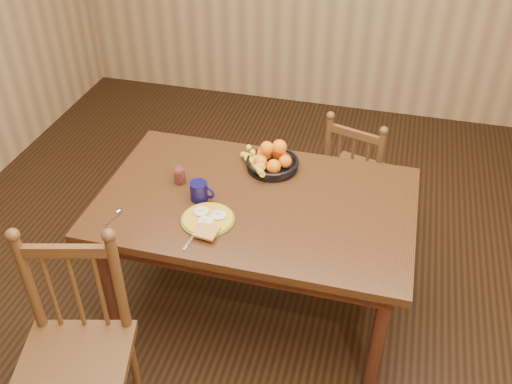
% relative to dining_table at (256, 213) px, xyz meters
% --- Properties ---
extents(room, '(4.52, 5.02, 2.72)m').
position_rel_dining_table_xyz_m(room, '(0.00, 0.00, 0.68)').
color(room, black).
rests_on(room, ground).
extents(dining_table, '(1.60, 1.00, 0.75)m').
position_rel_dining_table_xyz_m(dining_table, '(0.00, 0.00, 0.00)').
color(dining_table, black).
rests_on(dining_table, ground).
extents(chair_far, '(0.49, 0.48, 0.89)m').
position_rel_dining_table_xyz_m(chair_far, '(0.46, 0.80, -0.23)').
color(chair_far, '#4A2D16').
rests_on(chair_far, ground).
extents(chair_near, '(0.56, 0.55, 1.03)m').
position_rel_dining_table_xyz_m(chair_near, '(-0.56, -0.92, -0.16)').
color(chair_near, '#4A2D16').
rests_on(chair_near, ground).
extents(breakfast_plate, '(0.26, 0.29, 0.04)m').
position_rel_dining_table_xyz_m(breakfast_plate, '(-0.18, -0.23, 0.10)').
color(breakfast_plate, '#59601E').
rests_on(breakfast_plate, dining_table).
extents(fork, '(0.04, 0.18, 0.00)m').
position_rel_dining_table_xyz_m(fork, '(-0.21, -0.35, 0.09)').
color(fork, silver).
rests_on(fork, dining_table).
extents(spoon, '(0.05, 0.16, 0.01)m').
position_rel_dining_table_xyz_m(spoon, '(-0.64, -0.28, 0.09)').
color(spoon, silver).
rests_on(spoon, dining_table).
extents(coffee_mug, '(0.13, 0.09, 0.10)m').
position_rel_dining_table_xyz_m(coffee_mug, '(-0.28, -0.07, 0.14)').
color(coffee_mug, '#0E0A3B').
rests_on(coffee_mug, dining_table).
extents(juice_glass, '(0.06, 0.06, 0.09)m').
position_rel_dining_table_xyz_m(juice_glass, '(-0.43, 0.05, 0.13)').
color(juice_glass, silver).
rests_on(juice_glass, dining_table).
extents(fruit_bowl, '(0.32, 0.32, 0.17)m').
position_rel_dining_table_xyz_m(fruit_bowl, '(0.01, 0.30, 0.14)').
color(fruit_bowl, black).
rests_on(fruit_bowl, dining_table).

